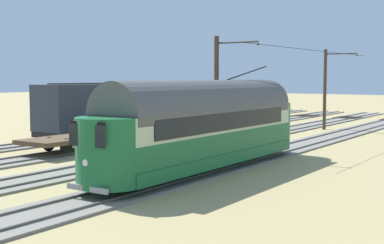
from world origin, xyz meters
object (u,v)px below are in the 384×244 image
Objects in this scene: track_end_bumper at (209,127)px; catenary_pole_mid_near at (218,93)px; vintage_streetcar at (206,124)px; boxcar_adjacent at (108,107)px; catenary_pole_foreground at (326,88)px; flatcar_far_siding at (115,133)px.

catenary_pole_mid_near is at bearing 124.66° from track_end_bumper.
catenary_pole_mid_near is (2.57, -5.25, 1.30)m from vintage_streetcar.
vintage_streetcar is at bearing 148.34° from boxcar_adjacent.
vintage_streetcar is 22.86m from catenary_pole_foreground.
boxcar_adjacent is at bearing -31.66° from vintage_streetcar.
catenary_pole_foreground and catenary_pole_mid_near have the same top height.
boxcar_adjacent is at bearing -17.41° from catenary_pole_mid_near.
catenary_pole_mid_near is 3.76× the size of track_end_bumper.
catenary_pole_mid_near is at bearing 162.59° from boxcar_adjacent.
flatcar_far_siding is 7.73m from catenary_pole_mid_near.
track_end_bumper is at bearing -90.00° from flatcar_far_siding.
catenary_pole_mid_near reaches higher than vintage_streetcar.
track_end_bumper is (7.20, -10.42, -3.15)m from catenary_pole_mid_near.
boxcar_adjacent is 6.89× the size of track_end_bumper.
catenary_pole_foreground is 1.00× the size of catenary_pole_mid_near.
catenary_pole_mid_near is at bearing -173.41° from flatcar_far_siding.
boxcar_adjacent reaches higher than flatcar_far_siding.
flatcar_far_siding is 1.96× the size of catenary_pole_mid_near.
vintage_streetcar is at bearing 121.95° from track_end_bumper.
flatcar_far_siding is at bearing 68.47° from catenary_pole_foreground.
boxcar_adjacent is 1.83× the size of catenary_pole_mid_near.
boxcar_adjacent is at bearing 48.44° from catenary_pole_foreground.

